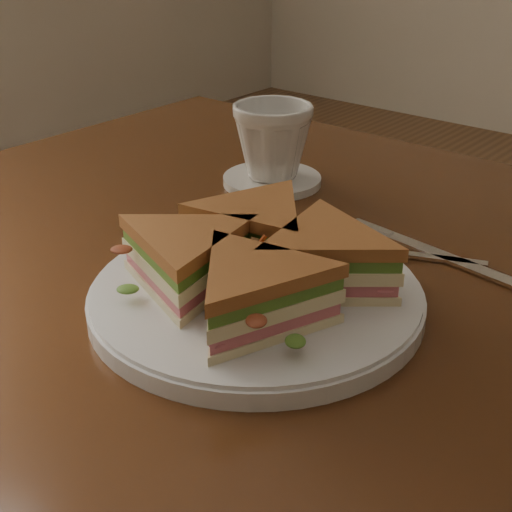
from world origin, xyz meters
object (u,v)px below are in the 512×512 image
(plate, at_px, (256,298))
(saucer, at_px, (272,180))
(sandwich_wedges, at_px, (256,261))
(table, at_px, (350,353))
(knife, at_px, (430,252))
(coffee_cup, at_px, (272,141))
(spoon, at_px, (351,246))

(plate, xyz_separation_m, saucer, (-0.18, 0.25, -0.00))
(plate, height_order, sandwich_wedges, sandwich_wedges)
(sandwich_wedges, bearing_deg, table, 74.22)
(knife, xyz_separation_m, saucer, (-0.25, 0.05, 0.00))
(coffee_cup, bearing_deg, plate, -40.66)
(saucer, xyz_separation_m, coffee_cup, (0.00, 0.00, 0.05))
(sandwich_wedges, distance_m, coffee_cup, 0.31)
(sandwich_wedges, height_order, coffee_cup, coffee_cup)
(saucer, bearing_deg, table, -32.03)
(coffee_cup, bearing_deg, sandwich_wedges, -40.66)
(spoon, bearing_deg, coffee_cup, 129.29)
(spoon, distance_m, knife, 0.08)
(plate, xyz_separation_m, knife, (0.07, 0.19, -0.01))
(sandwich_wedges, xyz_separation_m, coffee_cup, (-0.18, 0.25, 0.01))
(spoon, bearing_deg, table, -73.32)
(spoon, relative_size, knife, 0.81)
(saucer, distance_m, coffee_cup, 0.05)
(spoon, height_order, knife, spoon)
(table, height_order, sandwich_wedges, sandwich_wedges)
(table, xyz_separation_m, knife, (0.04, 0.08, 0.10))
(saucer, bearing_deg, knife, -12.00)
(table, height_order, saucer, saucer)
(sandwich_wedges, relative_size, knife, 1.37)
(plate, relative_size, saucer, 2.38)
(spoon, bearing_deg, knife, 10.53)
(sandwich_wedges, height_order, knife, sandwich_wedges)
(spoon, height_order, coffee_cup, coffee_cup)
(sandwich_wedges, relative_size, coffee_cup, 2.94)
(knife, height_order, coffee_cup, coffee_cup)
(sandwich_wedges, xyz_separation_m, knife, (0.07, 0.19, -0.04))
(table, relative_size, saucer, 9.55)
(plate, distance_m, spoon, 0.15)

